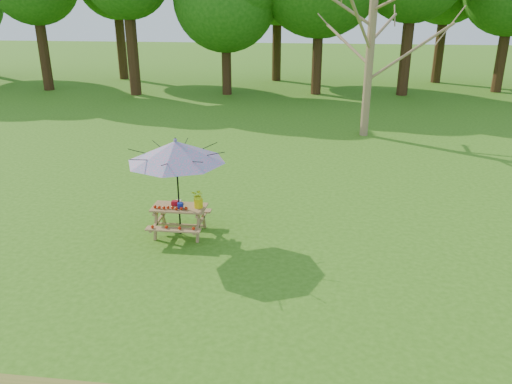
# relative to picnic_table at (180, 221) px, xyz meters

# --- Properties ---
(ground) EXTENTS (120.00, 120.00, 0.00)m
(ground) POSITION_rel_picnic_table_xyz_m (0.12, -2.59, -0.33)
(ground) COLOR #356A14
(ground) RESTS_ON ground
(picnic_table) EXTENTS (1.20, 1.32, 0.67)m
(picnic_table) POSITION_rel_picnic_table_xyz_m (0.00, 0.00, 0.00)
(picnic_table) COLOR olive
(picnic_table) RESTS_ON ground
(patio_umbrella) EXTENTS (2.17, 2.17, 2.25)m
(patio_umbrella) POSITION_rel_picnic_table_xyz_m (0.00, 0.00, 1.62)
(patio_umbrella) COLOR black
(patio_umbrella) RESTS_ON ground
(produce_bins) EXTENTS (0.31, 0.41, 0.13)m
(produce_bins) POSITION_rel_picnic_table_xyz_m (-0.03, 0.03, 0.40)
(produce_bins) COLOR #A90D1F
(produce_bins) RESTS_ON picnic_table
(tomatoes_row) EXTENTS (0.77, 0.13, 0.07)m
(tomatoes_row) POSITION_rel_picnic_table_xyz_m (-0.15, -0.18, 0.38)
(tomatoes_row) COLOR red
(tomatoes_row) RESTS_ON picnic_table
(flower_bucket) EXTENTS (0.31, 0.29, 0.44)m
(flower_bucket) POSITION_rel_picnic_table_xyz_m (0.44, 0.02, 0.57)
(flower_bucket) COLOR yellow
(flower_bucket) RESTS_ON picnic_table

